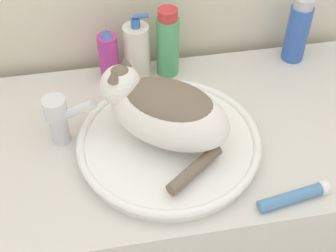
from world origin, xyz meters
name	(u,v)px	position (x,y,z in m)	size (l,w,h in m)	color
vanity_counter	(165,224)	(0.00, 0.30, 0.41)	(1.23, 0.59, 0.82)	beige
sink_basin	(167,143)	(0.00, 0.24, 0.84)	(0.44, 0.44, 0.04)	white
cat	(162,110)	(-0.01, 0.25, 0.95)	(0.32, 0.32, 0.18)	silver
faucet	(60,117)	(-0.25, 0.32, 0.89)	(0.13, 0.07, 0.14)	silver
mouthwash_bottle	(168,43)	(0.05, 0.54, 0.91)	(0.06, 0.06, 0.20)	#4CA366
shampoo_bottle_tall	(298,30)	(0.42, 0.54, 0.91)	(0.06, 0.06, 0.20)	#335BB7
soap_pump_bottle	(137,51)	(-0.03, 0.54, 0.90)	(0.07, 0.07, 0.20)	silver
spray_bottle_trigger	(109,57)	(-0.11, 0.54, 0.89)	(0.05, 0.05, 0.16)	#B2338C
cream_tube	(295,196)	(0.24, 0.05, 0.83)	(0.17, 0.05, 0.03)	#4C7FB2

